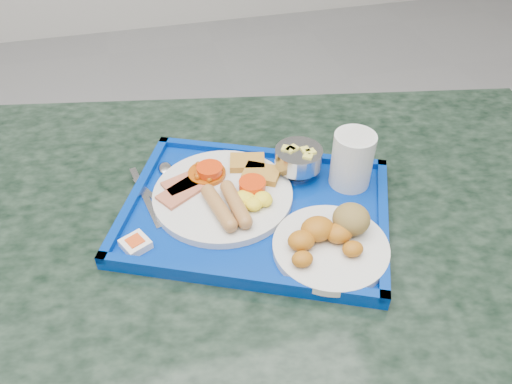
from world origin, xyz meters
TOP-DOWN VIEW (x-y plane):
  - table at (0.35, 0.24)m, footprint 1.38×1.05m
  - tray at (0.32, 0.25)m, footprint 0.55×0.49m
  - main_plate at (0.28, 0.30)m, footprint 0.25×0.25m
  - bread_plate at (0.42, 0.14)m, footprint 0.19×0.19m
  - fruit_bowl at (0.43, 0.33)m, footprint 0.09×0.09m
  - juice_cup at (0.51, 0.28)m, footprint 0.08×0.08m
  - spoon at (0.17, 0.38)m, footprint 0.08×0.15m
  - knife at (0.14, 0.33)m, footprint 0.05×0.18m
  - jam_packet at (0.11, 0.21)m, footprint 0.06×0.06m

SIDE VIEW (x-z plane):
  - table at x=0.35m, z-range 0.19..0.97m
  - tray at x=0.32m, z-range 0.78..0.80m
  - knife at x=0.14m, z-range 0.80..0.80m
  - spoon at x=0.17m, z-range 0.79..0.81m
  - jam_packet at x=0.11m, z-range 0.80..0.81m
  - main_plate at x=0.28m, z-range 0.79..0.83m
  - bread_plate at x=0.42m, z-range 0.78..0.85m
  - fruit_bowl at x=0.43m, z-range 0.81..0.87m
  - juice_cup at x=0.51m, z-range 0.80..0.91m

